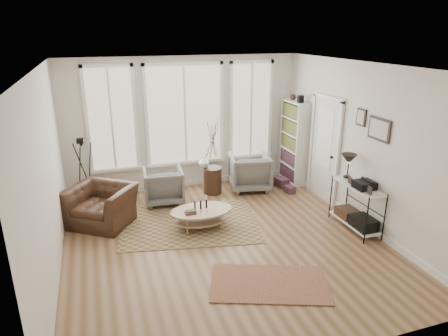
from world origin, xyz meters
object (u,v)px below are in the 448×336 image
object	(u,v)px
low_shelf	(356,202)
coffee_table	(201,214)
armchair_right	(250,172)
accent_chair	(101,205)
side_table	(212,159)
armchair_left	(163,185)
bookcase	(294,142)

from	to	relation	value
low_shelf	coffee_table	world-z (taller)	low_shelf
armchair_right	accent_chair	size ratio (longest dim) A/B	0.80
low_shelf	accent_chair	xyz separation A→B (m)	(-4.31, 1.64, -0.15)
coffee_table	side_table	world-z (taller)	side_table
armchair_right	accent_chair	distance (m)	3.30
low_shelf	coffee_table	xyz separation A→B (m)	(-2.61, 0.89, -0.23)
armchair_right	armchair_left	bearing A→B (deg)	14.90
accent_chair	side_table	bearing A→B (deg)	52.31
low_shelf	coffee_table	distance (m)	2.77
low_shelf	armchair_right	size ratio (longest dim) A/B	1.48
bookcase	armchair_left	bearing A→B (deg)	-174.96
coffee_table	armchair_left	distance (m)	1.43
coffee_table	side_table	xyz separation A→B (m)	(0.67, 1.51, 0.51)
armchair_right	accent_chair	world-z (taller)	armchair_right
accent_chair	coffee_table	bearing A→B (deg)	10.58
armchair_left	armchair_right	world-z (taller)	armchair_right
bookcase	low_shelf	world-z (taller)	bookcase
bookcase	armchair_right	size ratio (longest dim) A/B	2.34
bookcase	coffee_table	world-z (taller)	bookcase
coffee_table	accent_chair	world-z (taller)	accent_chair
bookcase	coffee_table	distance (m)	3.20
low_shelf	armchair_right	xyz separation A→B (m)	(-1.09, 2.38, -0.11)
armchair_left	armchair_right	bearing A→B (deg)	-170.83
armchair_left	accent_chair	xyz separation A→B (m)	(-1.26, -0.60, -0.01)
armchair_left	low_shelf	bearing A→B (deg)	148.87
accent_chair	low_shelf	bearing A→B (deg)	13.76
bookcase	coffee_table	size ratio (longest dim) A/B	1.82
armchair_right	side_table	size ratio (longest dim) A/B	0.54
coffee_table	accent_chair	distance (m)	1.85
bookcase	low_shelf	size ratio (longest dim) A/B	1.58
bookcase	armchair_left	size ratio (longest dim) A/B	2.56
bookcase	coffee_table	xyz separation A→B (m)	(-2.67, -1.63, -0.68)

